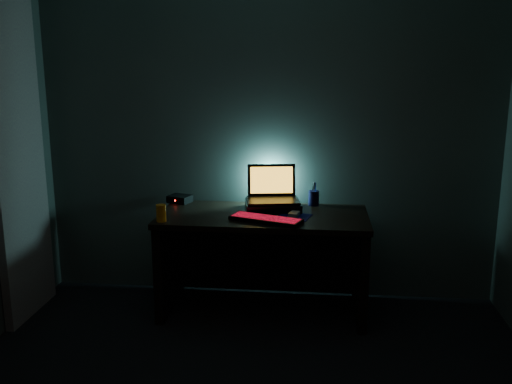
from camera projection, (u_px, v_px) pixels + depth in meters
room at (229, 201)px, 2.42m from camera, size 3.50×4.00×2.50m
desk at (264, 246)px, 4.21m from camera, size 1.50×0.70×0.75m
curtain at (18, 160)px, 3.99m from camera, size 0.06×0.65×2.30m
riser at (273, 206)px, 4.22m from camera, size 0.44×0.36×0.06m
laptop at (272, 192)px, 4.25m from camera, size 0.42×0.34×0.26m
keyboard at (266, 219)px, 3.91m from camera, size 0.52×0.32×0.03m
mousepad at (294, 217)px, 4.03m from camera, size 0.26×0.25×0.00m
mouse at (294, 214)px, 4.02m from camera, size 0.08×0.11×0.03m
pen_cup at (314, 198)px, 4.33m from camera, size 0.10×0.10×0.11m
juice_glass at (161, 213)px, 3.91m from camera, size 0.09×0.09×0.12m
router at (180, 199)px, 4.44m from camera, size 0.20×0.18×0.05m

